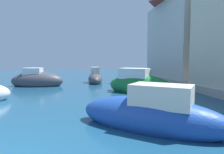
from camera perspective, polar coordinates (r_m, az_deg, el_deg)
name	(u,v)px	position (r m, az deg, el deg)	size (l,w,h in m)	color
moored_boat_2	(139,84)	(13.29, 7.78, -2.17)	(4.52, 4.23, 1.98)	#197233
moored_boat_3	(37,80)	(17.53, -21.00, -0.90)	(4.42, 2.20, 1.87)	#3F3F47
moored_boat_5	(150,115)	(6.42, 11.02, -10.71)	(4.70, 4.11, 1.73)	#1E479E
moored_boat_6	(95,78)	(18.81, -4.91, -0.38)	(1.43, 3.40, 1.76)	#3F3F47
waterfront_building_annex	(189,35)	(21.17, 21.53, 11.39)	(6.07, 8.64, 8.22)	beige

